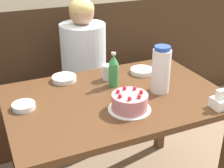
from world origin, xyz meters
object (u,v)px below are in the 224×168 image
water_pitcher (161,70)px  soju_bottle (114,70)px  bowl_rice_small (24,106)px  bowl_side_dish (142,71)px  person_pale_blue_shirt (85,81)px  bench_seat (75,109)px  napkin_holder (223,101)px  birthday_cake (129,102)px  bowl_soup_white (64,79)px  glass_water_tall (108,72)px

water_pitcher → soju_bottle: water_pitcher is taller
bowl_rice_small → bowl_side_dish: 0.79m
bowl_rice_small → bowl_side_dish: bearing=11.2°
soju_bottle → person_pale_blue_shirt: 0.62m
bench_seat → napkin_holder: 1.37m
soju_bottle → bowl_rice_small: size_ratio=1.75×
birthday_cake → person_pale_blue_shirt: 0.87m
water_pitcher → bowl_soup_white: 0.59m
person_pale_blue_shirt → birthday_cake: bearing=-3.0°
bowl_soup_white → glass_water_tall: bearing=-19.1°
napkin_holder → glass_water_tall: size_ratio=1.17×
soju_bottle → bowl_rice_small: bearing=-173.6°
water_pitcher → bowl_rice_small: (-0.74, 0.11, -0.12)m
bench_seat → glass_water_tall: (0.04, -0.61, 0.58)m
bench_seat → birthday_cake: bearing=-90.1°
person_pale_blue_shirt → bowl_side_dish: bearing=28.7°
birthday_cake → glass_water_tall: birthday_cake is taller
bowl_rice_small → glass_water_tall: bearing=16.2°
bowl_side_dish → glass_water_tall: (-0.24, 0.00, 0.03)m
bowl_side_dish → glass_water_tall: glass_water_tall is taller
soju_bottle → napkin_holder: (0.41, -0.46, -0.06)m
birthday_cake → napkin_holder: birthday_cake is taller
bowl_soup_white → water_pitcher: bearing=-37.7°
soju_bottle → person_pale_blue_shirt: person_pale_blue_shirt is taller
bowl_side_dish → person_pale_blue_shirt: 0.55m
bench_seat → soju_bottle: soju_bottle is taller
birthday_cake → glass_water_tall: bearing=83.1°
napkin_holder → bowl_side_dish: (-0.16, 0.56, -0.02)m
birthday_cake → bowl_rice_small: 0.54m
bench_seat → birthday_cake: 1.15m
soju_bottle → glass_water_tall: 0.11m
bowl_rice_small → person_pale_blue_shirt: 0.83m
bench_seat → soju_bottle: 0.94m
bench_seat → bowl_rice_small: size_ratio=17.03×
bench_seat → bowl_side_dish: bearing=-65.0°
bowl_rice_small → bowl_side_dish: (0.78, 0.15, 0.00)m
bench_seat → water_pitcher: 1.13m
napkin_holder → birthday_cake: bearing=159.0°
person_pale_blue_shirt → bowl_rice_small: bearing=-41.7°
birthday_cake → soju_bottle: size_ratio=1.07×
bowl_soup_white → bowl_rice_small: size_ratio=1.26×
glass_water_tall → person_pale_blue_shirt: 0.51m
glass_water_tall → person_pale_blue_shirt: size_ratio=0.08×
bowl_soup_white → person_pale_blue_shirt: 0.48m
bench_seat → bowl_soup_white: bearing=-111.5°
napkin_holder → person_pale_blue_shirt: bearing=112.0°
birthday_cake → water_pitcher: size_ratio=0.82×
napkin_holder → bowl_soup_white: (-0.65, 0.65, -0.02)m
bowl_soup_white → bowl_rice_small: 0.37m
bowl_soup_white → person_pale_blue_shirt: (0.25, 0.36, -0.22)m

